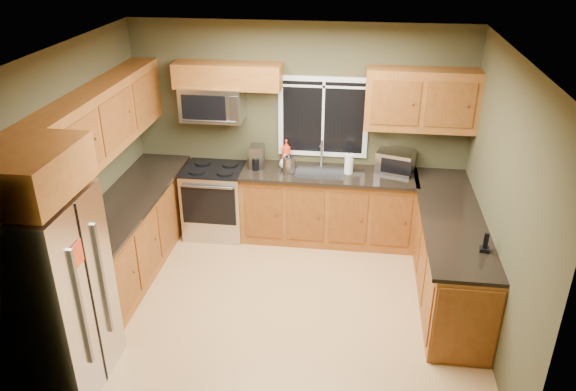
% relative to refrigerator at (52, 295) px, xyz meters
% --- Properties ---
extents(floor, '(4.20, 4.20, 0.00)m').
position_rel_refrigerator_xyz_m(floor, '(1.74, 1.30, -0.90)').
color(floor, tan).
rests_on(floor, ground).
extents(ceiling, '(4.20, 4.20, 0.00)m').
position_rel_refrigerator_xyz_m(ceiling, '(1.74, 1.30, 1.80)').
color(ceiling, white).
rests_on(ceiling, back_wall).
extents(back_wall, '(4.20, 0.00, 4.20)m').
position_rel_refrigerator_xyz_m(back_wall, '(1.74, 3.10, 0.45)').
color(back_wall, '#413D24').
rests_on(back_wall, ground).
extents(front_wall, '(4.20, 0.00, 4.20)m').
position_rel_refrigerator_xyz_m(front_wall, '(1.74, -0.50, 0.45)').
color(front_wall, '#413D24').
rests_on(front_wall, ground).
extents(left_wall, '(0.00, 3.60, 3.60)m').
position_rel_refrigerator_xyz_m(left_wall, '(-0.36, 1.30, 0.45)').
color(left_wall, '#413D24').
rests_on(left_wall, ground).
extents(right_wall, '(0.00, 3.60, 3.60)m').
position_rel_refrigerator_xyz_m(right_wall, '(3.84, 1.30, 0.45)').
color(right_wall, '#413D24').
rests_on(right_wall, ground).
extents(window, '(1.12, 0.03, 1.02)m').
position_rel_refrigerator_xyz_m(window, '(2.04, 3.08, 0.65)').
color(window, white).
rests_on(window, back_wall).
extents(base_cabinets_left, '(0.60, 2.65, 0.90)m').
position_rel_refrigerator_xyz_m(base_cabinets_left, '(-0.06, 1.78, -0.45)').
color(base_cabinets_left, brown).
rests_on(base_cabinets_left, ground).
extents(countertop_left, '(0.65, 2.65, 0.04)m').
position_rel_refrigerator_xyz_m(countertop_left, '(-0.04, 1.78, 0.02)').
color(countertop_left, black).
rests_on(countertop_left, base_cabinets_left).
extents(base_cabinets_back, '(2.17, 0.60, 0.90)m').
position_rel_refrigerator_xyz_m(base_cabinets_back, '(2.15, 2.80, -0.45)').
color(base_cabinets_back, brown).
rests_on(base_cabinets_back, ground).
extents(countertop_back, '(2.17, 0.65, 0.04)m').
position_rel_refrigerator_xyz_m(countertop_back, '(2.15, 2.78, 0.02)').
color(countertop_back, black).
rests_on(countertop_back, base_cabinets_back).
extents(base_cabinets_peninsula, '(0.60, 2.52, 0.90)m').
position_rel_refrigerator_xyz_m(base_cabinets_peninsula, '(3.54, 1.84, -0.45)').
color(base_cabinets_peninsula, brown).
rests_on(base_cabinets_peninsula, ground).
extents(countertop_peninsula, '(0.65, 2.50, 0.04)m').
position_rel_refrigerator_xyz_m(countertop_peninsula, '(3.51, 1.85, 0.02)').
color(countertop_peninsula, black).
rests_on(countertop_peninsula, base_cabinets_peninsula).
extents(upper_cabinets_left, '(0.33, 2.65, 0.72)m').
position_rel_refrigerator_xyz_m(upper_cabinets_left, '(-0.20, 1.78, 0.96)').
color(upper_cabinets_left, brown).
rests_on(upper_cabinets_left, left_wall).
extents(upper_cabinets_back_left, '(1.30, 0.33, 0.30)m').
position_rel_refrigerator_xyz_m(upper_cabinets_back_left, '(0.89, 2.94, 1.17)').
color(upper_cabinets_back_left, brown).
rests_on(upper_cabinets_back_left, back_wall).
extents(upper_cabinets_back_right, '(1.30, 0.33, 0.72)m').
position_rel_refrigerator_xyz_m(upper_cabinets_back_right, '(3.19, 2.94, 0.96)').
color(upper_cabinets_back_right, brown).
rests_on(upper_cabinets_back_right, back_wall).
extents(upper_cabinet_over_fridge, '(0.72, 0.90, 0.38)m').
position_rel_refrigerator_xyz_m(upper_cabinet_over_fridge, '(-0.00, 0.00, 1.13)').
color(upper_cabinet_over_fridge, brown).
rests_on(upper_cabinet_over_fridge, left_wall).
extents(refrigerator, '(0.74, 0.90, 1.80)m').
position_rel_refrigerator_xyz_m(refrigerator, '(0.00, 0.00, 0.00)').
color(refrigerator, '#B7B7BC').
rests_on(refrigerator, ground).
extents(range, '(0.76, 0.69, 0.94)m').
position_rel_refrigerator_xyz_m(range, '(0.69, 2.77, -0.43)').
color(range, '#B7B7BC').
rests_on(range, ground).
extents(microwave, '(0.76, 0.41, 0.42)m').
position_rel_refrigerator_xyz_m(microwave, '(0.69, 2.91, 0.83)').
color(microwave, '#B7B7BC').
rests_on(microwave, back_wall).
extents(sink, '(0.60, 0.42, 0.36)m').
position_rel_refrigerator_xyz_m(sink, '(2.04, 2.79, 0.05)').
color(sink, slate).
rests_on(sink, countertop_back).
extents(toaster_oven, '(0.51, 0.45, 0.27)m').
position_rel_refrigerator_xyz_m(toaster_oven, '(2.95, 2.92, 0.18)').
color(toaster_oven, '#B7B7BC').
rests_on(toaster_oven, countertop_back).
extents(coffee_maker, '(0.18, 0.24, 0.29)m').
position_rel_refrigerator_xyz_m(coffee_maker, '(1.24, 2.83, 0.17)').
color(coffee_maker, slate).
rests_on(coffee_maker, countertop_back).
extents(kettle, '(0.18, 0.18, 0.26)m').
position_rel_refrigerator_xyz_m(kettle, '(1.66, 2.70, 0.16)').
color(kettle, '#B7B7BC').
rests_on(kettle, countertop_back).
extents(paper_towel_roll, '(0.11, 0.11, 0.27)m').
position_rel_refrigerator_xyz_m(paper_towel_roll, '(2.39, 2.79, 0.16)').
color(paper_towel_roll, white).
rests_on(paper_towel_roll, countertop_back).
extents(soap_bottle_a, '(0.14, 0.14, 0.32)m').
position_rel_refrigerator_xyz_m(soap_bottle_a, '(1.59, 3.00, 0.20)').
color(soap_bottle_a, '#EF3F16').
rests_on(soap_bottle_a, countertop_back).
extents(soap_bottle_c, '(0.18, 0.18, 0.19)m').
position_rel_refrigerator_xyz_m(soap_bottle_c, '(1.59, 2.84, 0.13)').
color(soap_bottle_c, white).
rests_on(soap_bottle_c, countertop_back).
extents(cordless_phone, '(0.10, 0.10, 0.19)m').
position_rel_refrigerator_xyz_m(cordless_phone, '(3.72, 1.13, 0.10)').
color(cordless_phone, black).
rests_on(cordless_phone, countertop_peninsula).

